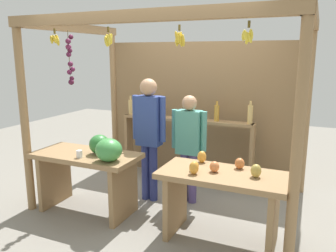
# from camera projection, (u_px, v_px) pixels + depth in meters

# --- Properties ---
(ground_plane) EXTENTS (12.00, 12.00, 0.00)m
(ground_plane) POSITION_uv_depth(u_px,v_px,m) (174.00, 199.00, 4.72)
(ground_plane) COLOR gray
(ground_plane) RESTS_ON ground
(market_stall) EXTENTS (3.29, 2.13, 2.40)m
(market_stall) POSITION_uv_depth(u_px,v_px,m) (187.00, 95.00, 4.86)
(market_stall) COLOR #99754C
(market_stall) RESTS_ON ground
(fruit_counter_left) EXTENTS (1.33, 0.67, 1.03)m
(fruit_counter_left) POSITION_uv_depth(u_px,v_px,m) (92.00, 164.00, 4.20)
(fruit_counter_left) COLOR #99754C
(fruit_counter_left) RESTS_ON ground
(fruit_counter_right) EXTENTS (1.33, 0.64, 0.90)m
(fruit_counter_right) POSITION_uv_depth(u_px,v_px,m) (222.00, 190.00, 3.59)
(fruit_counter_right) COLOR #99754C
(fruit_counter_right) RESTS_ON ground
(bottle_shelf_unit) EXTENTS (2.11, 0.22, 1.33)m
(bottle_shelf_unit) POSITION_uv_depth(u_px,v_px,m) (186.00, 132.00, 5.28)
(bottle_shelf_unit) COLOR #99754C
(bottle_shelf_unit) RESTS_ON ground
(vendor_man) EXTENTS (0.48, 0.23, 1.67)m
(vendor_man) POSITION_uv_depth(u_px,v_px,m) (149.00, 129.00, 4.52)
(vendor_man) COLOR navy
(vendor_man) RESTS_ON ground
(vendor_woman) EXTENTS (0.48, 0.20, 1.46)m
(vendor_woman) POSITION_uv_depth(u_px,v_px,m) (189.00, 140.00, 4.48)
(vendor_woman) COLOR #51437D
(vendor_woman) RESTS_ON ground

